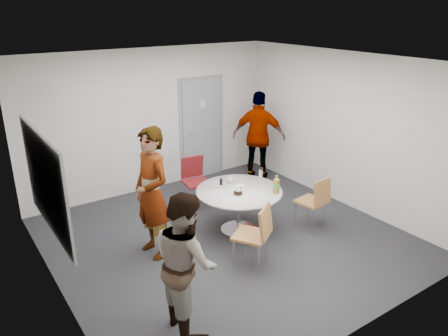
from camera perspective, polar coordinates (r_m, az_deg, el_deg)
floor at (r=6.88m, az=0.34°, el=-9.18°), size 5.00×5.00×0.00m
ceiling at (r=6.01m, az=0.40°, el=13.74°), size 5.00×5.00×0.00m
wall_back at (r=8.41m, az=-9.47°, el=6.10°), size 5.00×0.00×5.00m
wall_left at (r=5.40m, az=-22.03°, el=-3.56°), size 0.00×5.00×5.00m
wall_right at (r=7.95m, az=15.37°, el=4.80°), size 0.00×5.00×5.00m
wall_front at (r=4.66m, az=18.34°, el=-6.94°), size 5.00×0.00×5.00m
door at (r=8.98m, az=-2.94°, el=5.14°), size 1.02×0.17×2.12m
whiteboard at (r=5.55m, az=-22.26°, el=-1.81°), size 0.04×1.90×1.25m
table at (r=6.86m, az=2.18°, el=-3.65°), size 1.35×1.35×0.99m
chair_near_left at (r=5.96m, az=4.37°, el=-8.15°), size 0.62×0.63×0.92m
chair_near_right at (r=7.10m, az=11.93°, el=-3.90°), size 0.47×0.50×0.87m
chair_far at (r=7.78m, az=-3.84°, el=-1.09°), size 0.49×0.53×0.90m
person_main at (r=6.16m, az=-9.39°, el=-3.30°), size 0.52×0.73×1.90m
person_left at (r=4.84m, az=-5.03°, el=-12.13°), size 0.69×0.84×1.62m
person_right at (r=8.84m, az=4.58°, el=4.11°), size 1.04×1.10×1.83m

